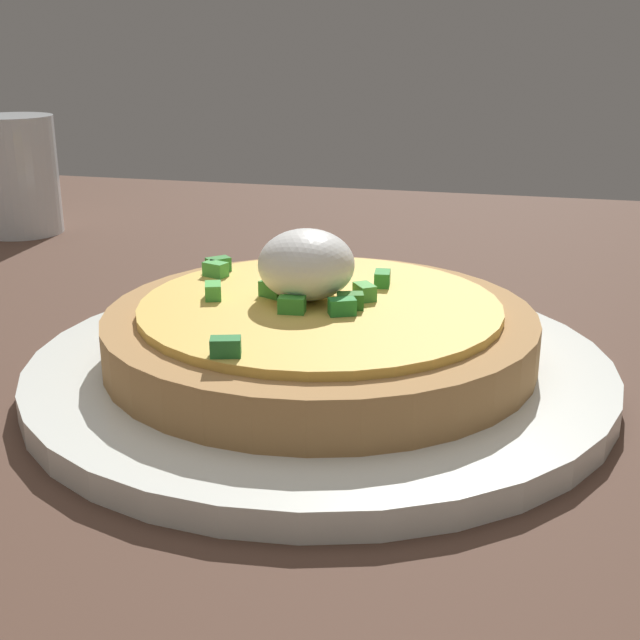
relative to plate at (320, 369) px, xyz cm
name	(u,v)px	position (x,y,z in cm)	size (l,w,h in cm)	color
dining_table	(140,350)	(5.45, 12.85, -2.15)	(99.97, 84.24, 2.97)	#4F362A
plate	(320,369)	(0.00, 0.00, 0.00)	(29.64, 29.64, 1.34)	white
pizza	(319,327)	(0.03, 0.06, 2.28)	(21.75, 21.75, 6.49)	#B1824D
cup_near	(18,180)	(26.43, 34.07, 4.02)	(7.03, 7.03, 10.25)	silver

